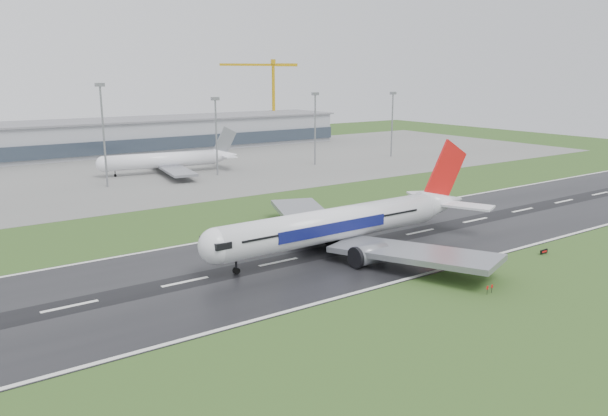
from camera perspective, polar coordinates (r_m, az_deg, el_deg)
ground at (r=128.17m, az=5.07°, el=-3.73°), size 520.00×520.00×0.00m
runway at (r=128.16m, az=5.07°, el=-3.71°), size 400.00×45.00×0.10m
apron at (r=235.68m, az=-14.78°, el=3.60°), size 400.00×130.00×0.08m
terminal at (r=291.43m, az=-18.99°, el=6.53°), size 240.00×36.00×15.00m
main_airliner at (r=123.13m, az=4.68°, el=0.62°), size 70.94×67.62×20.76m
parked_airliner at (r=226.56m, az=-13.32°, el=5.38°), size 61.54×58.35×16.04m
tower_crane at (r=346.26m, az=-3.01°, el=10.62°), size 44.42×15.74×45.03m
runway_sign at (r=131.78m, az=22.48°, el=-3.99°), size 2.31×0.58×1.04m
floodmast_2 at (r=202.58m, az=-19.04°, el=6.53°), size 0.64×0.64×32.87m
floodmast_3 at (r=217.41m, az=-8.59°, el=6.77°), size 0.64×0.64×27.52m
floodmast_4 at (r=240.42m, az=1.09°, el=7.61°), size 0.64×0.64×28.44m
floodmast_5 at (r=267.73m, az=8.63°, el=7.96°), size 0.64×0.64×27.93m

